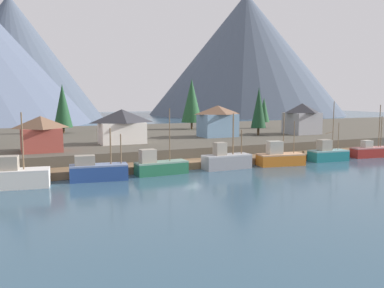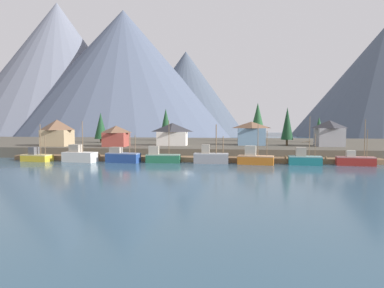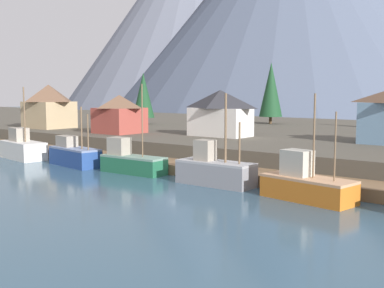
{
  "view_description": "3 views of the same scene",
  "coord_description": "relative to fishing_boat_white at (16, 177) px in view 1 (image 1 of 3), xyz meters",
  "views": [
    {
      "loc": [
        -24.43,
        -53.24,
        10.57
      ],
      "look_at": [
        1.28,
        3.2,
        3.32
      ],
      "focal_mm": 38.59,
      "sensor_mm": 36.0,
      "label": 1
    },
    {
      "loc": [
        8.82,
        -70.7,
        8.45
      ],
      "look_at": [
        0.18,
        3.38,
        3.67
      ],
      "focal_mm": 31.48,
      "sensor_mm": 36.0,
      "label": 2
    },
    {
      "loc": [
        29.63,
        -36.4,
        8.27
      ],
      "look_at": [
        -1.09,
        2.66,
        2.89
      ],
      "focal_mm": 46.37,
      "sensor_mm": 36.0,
      "label": 3
    }
  ],
  "objects": [
    {
      "name": "fishing_boat_red",
      "position": [
        56.63,
        0.51,
        -0.28
      ],
      "size": [
        7.33,
        3.11,
        9.04
      ],
      "rotation": [
        0.0,
        0.0,
        -0.13
      ],
      "color": "maroon",
      "rests_on": "ground_plane"
    },
    {
      "name": "fishing_boat_teal",
      "position": [
        46.92,
        0.41,
        -0.13
      ],
      "size": [
        6.51,
        3.27,
        9.7
      ],
      "rotation": [
        0.0,
        0.0,
        -0.09
      ],
      "color": "#196B70",
      "rests_on": "ground_plane"
    },
    {
      "name": "mountain_far_ridge",
      "position": [
        126.47,
        154.35,
        32.71
      ],
      "size": [
        110.72,
        110.72,
        68.03
      ],
      "primitive_type": "cone",
      "color": "#475160",
      "rests_on": "ground_plane"
    },
    {
      "name": "fishing_boat_green",
      "position": [
        17.85,
        0.76,
        -0.14
      ],
      "size": [
        7.17,
        2.58,
        8.91
      ],
      "rotation": [
        0.0,
        0.0,
        0.03
      ],
      "color": "#1E5B3D",
      "rests_on": "ground_plane"
    },
    {
      "name": "house_red",
      "position": [
        3.84,
        12.53,
        3.83
      ],
      "size": [
        5.8,
        5.73,
        5.17
      ],
      "color": "#9E4238",
      "rests_on": "shoreline_bank"
    },
    {
      "name": "fishing_boat_blue",
      "position": [
        9.42,
        0.3,
        -0.11
      ],
      "size": [
        7.39,
        3.52,
        6.54
      ],
      "rotation": [
        0.0,
        0.0,
        -0.15
      ],
      "color": "navy",
      "rests_on": "ground_plane"
    },
    {
      "name": "conifer_near_left",
      "position": [
        10.69,
        41.84,
        7.12
      ],
      "size": [
        4.01,
        4.01,
        10.62
      ],
      "color": "#4C3823",
      "rests_on": "shoreline_bank"
    },
    {
      "name": "conifer_near_right",
      "position": [
        58.38,
        35.6,
        5.76
      ],
      "size": [
        2.87,
        2.87,
        7.65
      ],
      "color": "#4C3823",
      "rests_on": "shoreline_bank"
    },
    {
      "name": "dock",
      "position": [
        23.53,
        4.16,
        -0.81
      ],
      "size": [
        80.0,
        4.0,
        1.6
      ],
      "color": "brown",
      "rests_on": "ground_plane"
    },
    {
      "name": "fishing_boat_grey",
      "position": [
        28.16,
        0.77,
        -0.03
      ],
      "size": [
        7.11,
        2.56,
        8.04
      ],
      "rotation": [
        0.0,
        0.0,
        -0.0
      ],
      "color": "gray",
      "rests_on": "ground_plane"
    },
    {
      "name": "house_blue",
      "position": [
        37.63,
        21.21,
        4.35
      ],
      "size": [
        7.37,
        5.24,
        6.19
      ],
      "color": "#6689A8",
      "rests_on": "shoreline_bank"
    },
    {
      "name": "ground_plane",
      "position": [
        23.53,
        22.17,
        -1.81
      ],
      "size": [
        400.0,
        400.0,
        1.0
      ],
      "primitive_type": "cube",
      "color": "#335166"
    },
    {
      "name": "mountain_east_peak",
      "position": [
        3.14,
        147.81,
        25.62
      ],
      "size": [
        77.69,
        77.69,
        53.86
      ],
      "primitive_type": "cone",
      "color": "#475160",
      "rests_on": "ground_plane"
    },
    {
      "name": "house_grey",
      "position": [
        56.77,
        19.05,
        4.52
      ],
      "size": [
        6.54,
        6.05,
        6.51
      ],
      "color": "gray",
      "rests_on": "shoreline_bank"
    },
    {
      "name": "house_white",
      "position": [
        17.19,
        17.26,
        4.18
      ],
      "size": [
        7.89,
        4.34,
        5.83
      ],
      "color": "silver",
      "rests_on": "shoreline_bank"
    },
    {
      "name": "conifer_mid_right",
      "position": [
        46.66,
        20.35,
        6.86
      ],
      "size": [
        3.09,
        3.09,
        9.84
      ],
      "color": "#4C3823",
      "rests_on": "shoreline_bank"
    },
    {
      "name": "fishing_boat_orange",
      "position": [
        37.15,
        0.11,
        -0.1
      ],
      "size": [
        7.46,
        3.88,
        8.06
      ],
      "rotation": [
        0.0,
        0.0,
        -0.17
      ],
      "color": "#CC6B1E",
      "rests_on": "ground_plane"
    },
    {
      "name": "conifer_mid_left",
      "position": [
        40.71,
        40.47,
        8.11
      ],
      "size": [
        5.09,
        5.09,
        12.17
      ],
      "color": "#4C3823",
      "rests_on": "shoreline_bank"
    },
    {
      "name": "fishing_boat_white",
      "position": [
        0.0,
        0.0,
        0.0
      ],
      "size": [
        7.48,
        4.05,
        8.71
      ],
      "rotation": [
        0.0,
        0.0,
        -0.16
      ],
      "color": "silver",
      "rests_on": "ground_plane"
    },
    {
      "name": "shoreline_bank",
      "position": [
        23.53,
        34.17,
        -0.06
      ],
      "size": [
        400.0,
        56.0,
        2.5
      ],
      "primitive_type": "cube",
      "color": "#4C473D",
      "rests_on": "ground_plane"
    }
  ]
}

